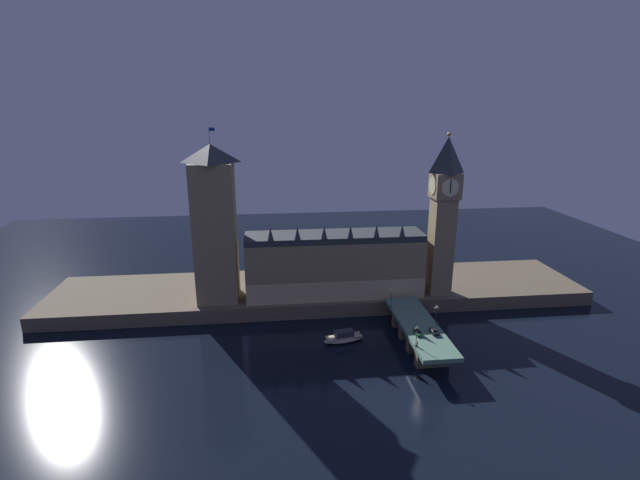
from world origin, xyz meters
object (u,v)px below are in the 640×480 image
(car_northbound_trail, at_px, (418,332))
(car_southbound_lead, at_px, (434,331))
(victoria_tower, at_px, (215,224))
(pedestrian_near_rail, at_px, (417,344))
(street_lamp_far, at_px, (392,296))
(boat_upstream, at_px, (344,338))
(street_lamp_near, at_px, (417,334))
(clock_tower, at_px, (443,211))
(pedestrian_mid_walk, at_px, (437,324))
(street_lamp_mid, at_px, (437,312))

(car_northbound_trail, bearing_deg, car_southbound_lead, -0.65)
(victoria_tower, xyz_separation_m, car_southbound_lead, (72.73, -41.30, -27.48))
(pedestrian_near_rail, relative_size, street_lamp_far, 0.25)
(pedestrian_near_rail, distance_m, street_lamp_far, 29.71)
(boat_upstream, bearing_deg, victoria_tower, 146.24)
(car_northbound_trail, xyz_separation_m, car_southbound_lead, (5.44, -0.06, 0.11))
(car_northbound_trail, height_order, street_lamp_near, street_lamp_near)
(victoria_tower, bearing_deg, clock_tower, -2.29)
(clock_tower, xyz_separation_m, boat_upstream, (-42.81, -26.50, -37.74))
(clock_tower, relative_size, victoria_tower, 0.97)
(clock_tower, bearing_deg, pedestrian_mid_walk, -110.24)
(street_lamp_near, relative_size, street_lamp_mid, 1.08)
(pedestrian_near_rail, bearing_deg, car_northbound_trail, 70.71)
(pedestrian_near_rail, height_order, street_lamp_near, street_lamp_near)
(street_lamp_near, height_order, boat_upstream, street_lamp_near)
(street_lamp_far, xyz_separation_m, boat_upstream, (-19.28, -10.50, -10.33))
(car_southbound_lead, bearing_deg, clock_tower, 68.41)
(car_southbound_lead, bearing_deg, pedestrian_mid_walk, 59.40)
(street_lamp_near, relative_size, street_lamp_far, 0.97)
(car_northbound_trail, relative_size, street_lamp_far, 0.64)
(victoria_tower, relative_size, car_northbound_trail, 14.73)
(pedestrian_near_rail, relative_size, street_lamp_near, 0.26)
(victoria_tower, distance_m, street_lamp_near, 84.19)
(victoria_tower, relative_size, pedestrian_mid_walk, 39.42)
(clock_tower, xyz_separation_m, street_lamp_near, (-23.52, -45.44, -27.54))
(street_lamp_far, bearing_deg, street_lamp_mid, -51.56)
(pedestrian_mid_walk, relative_size, street_lamp_near, 0.25)
(street_lamp_near, bearing_deg, pedestrian_mid_walk, 47.33)
(clock_tower, height_order, pedestrian_near_rail, clock_tower)
(pedestrian_near_rail, bearing_deg, street_lamp_mid, 52.65)
(clock_tower, height_order, street_lamp_mid, clock_tower)
(clock_tower, bearing_deg, car_southbound_lead, -111.59)
(victoria_tower, height_order, street_lamp_near, victoria_tower)
(street_lamp_far, distance_m, boat_upstream, 24.26)
(clock_tower, height_order, car_southbound_lead, clock_tower)
(car_southbound_lead, distance_m, pedestrian_mid_walk, 5.35)
(pedestrian_mid_walk, relative_size, boat_upstream, 0.11)
(pedestrian_mid_walk, bearing_deg, car_southbound_lead, -120.60)
(street_lamp_mid, xyz_separation_m, boat_upstream, (-30.97, 4.22, -9.89))
(street_lamp_near, distance_m, street_lamp_mid, 18.80)
(street_lamp_far, bearing_deg, car_southbound_lead, -68.55)
(street_lamp_far, relative_size, boat_upstream, 0.47)
(boat_upstream, bearing_deg, pedestrian_near_rail, -44.00)
(clock_tower, bearing_deg, street_lamp_mid, -111.08)
(car_northbound_trail, bearing_deg, pedestrian_near_rail, -109.29)
(clock_tower, distance_m, car_southbound_lead, 51.15)
(pedestrian_near_rail, bearing_deg, pedestrian_mid_walk, 48.52)
(pedestrian_near_rail, bearing_deg, boat_upstream, 136.00)
(pedestrian_near_rail, bearing_deg, street_lamp_far, 90.78)
(victoria_tower, relative_size, street_lamp_mid, 10.48)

